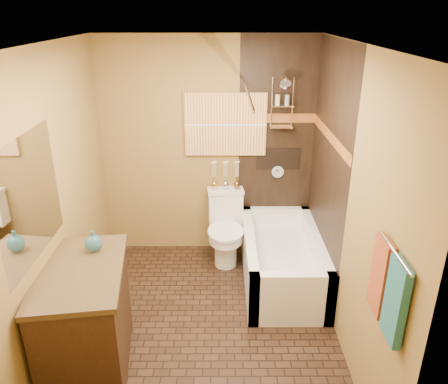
{
  "coord_description": "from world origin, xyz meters",
  "views": [
    {
      "loc": [
        0.16,
        -3.24,
        2.74
      ],
      "look_at": [
        0.18,
        0.4,
        1.2
      ],
      "focal_mm": 35.0,
      "sensor_mm": 36.0,
      "label": 1
    }
  ],
  "objects_px": {
    "bathtub": "(282,263)",
    "vanity": "(86,318)",
    "sunset_painting": "(226,125)",
    "toilet": "(226,228)"
  },
  "relations": [
    {
      "from": "bathtub",
      "to": "vanity",
      "type": "height_order",
      "value": "vanity"
    },
    {
      "from": "bathtub",
      "to": "vanity",
      "type": "relative_size",
      "value": 1.35
    },
    {
      "from": "sunset_painting",
      "to": "bathtub",
      "type": "height_order",
      "value": "sunset_painting"
    },
    {
      "from": "sunset_painting",
      "to": "vanity",
      "type": "height_order",
      "value": "sunset_painting"
    },
    {
      "from": "sunset_painting",
      "to": "bathtub",
      "type": "distance_m",
      "value": 1.63
    },
    {
      "from": "sunset_painting",
      "to": "bathtub",
      "type": "relative_size",
      "value": 0.6
    },
    {
      "from": "toilet",
      "to": "vanity",
      "type": "relative_size",
      "value": 0.73
    },
    {
      "from": "toilet",
      "to": "vanity",
      "type": "distance_m",
      "value": 1.99
    },
    {
      "from": "bathtub",
      "to": "vanity",
      "type": "xyz_separation_m",
      "value": [
        -1.72,
        -1.18,
        0.24
      ]
    },
    {
      "from": "bathtub",
      "to": "toilet",
      "type": "distance_m",
      "value": 0.78
    }
  ]
}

